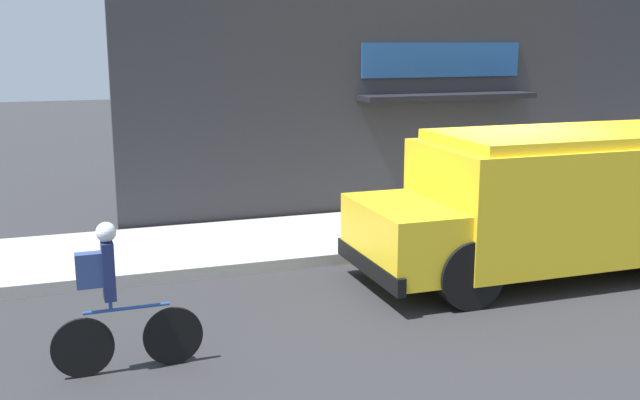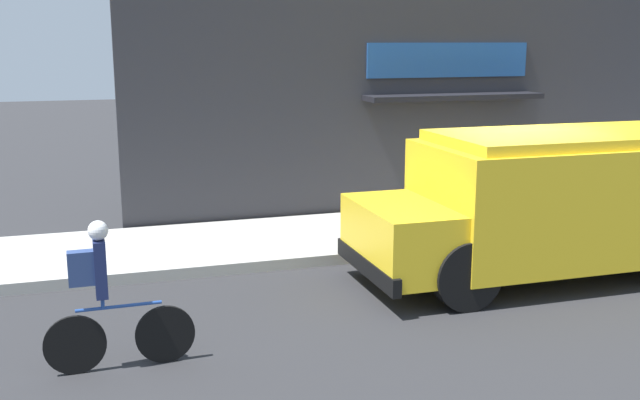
% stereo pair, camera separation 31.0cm
% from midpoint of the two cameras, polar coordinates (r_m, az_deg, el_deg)
% --- Properties ---
extents(ground_plane, '(70.00, 70.00, 0.00)m').
position_cam_midpoint_polar(ground_plane, '(12.93, 13.20, -3.57)').
color(ground_plane, '#2B2B2D').
extents(sidewalk, '(28.00, 2.70, 0.17)m').
position_cam_midpoint_polar(sidewalk, '(14.03, 10.30, -1.85)').
color(sidewalk, '#ADAAA3').
rests_on(sidewalk, ground_plane).
extents(storefront, '(12.16, 0.81, 4.90)m').
position_cam_midpoint_polar(storefront, '(14.99, 7.81, 8.30)').
color(storefront, '#2D2D33').
rests_on(storefront, ground_plane).
extents(school_bus, '(5.61, 2.62, 2.13)m').
position_cam_midpoint_polar(school_bus, '(11.48, 16.86, 0.10)').
color(school_bus, yellow).
rests_on(school_bus, ground_plane).
extents(cyclist, '(1.57, 0.21, 1.63)m').
position_cam_midpoint_polar(cyclist, '(8.11, -16.45, -7.34)').
color(cyclist, black).
rests_on(cyclist, ground_plane).
extents(trash_bin, '(0.53, 0.53, 0.90)m').
position_cam_midpoint_polar(trash_bin, '(14.01, 11.41, 0.36)').
color(trash_bin, '#2D5138').
rests_on(trash_bin, sidewalk).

